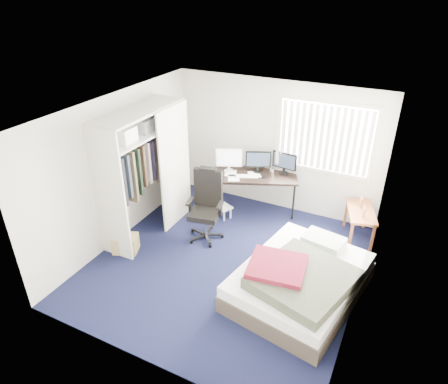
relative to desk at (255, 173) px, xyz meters
name	(u,v)px	position (x,y,z in m)	size (l,w,h in m)	color
ground	(226,263)	(0.25, -1.75, -0.80)	(4.20, 4.20, 0.00)	black
room_shell	(227,179)	(0.25, -1.75, 0.71)	(4.20, 4.20, 4.20)	silver
window_assembly	(325,138)	(1.15, 0.29, 0.80)	(1.72, 0.09, 1.32)	white
closet	(144,161)	(-1.42, -1.49, 0.55)	(0.64, 1.84, 2.22)	beige
desk	(255,173)	(0.00, 0.00, 0.00)	(1.73, 1.29, 1.23)	black
office_chair	(206,212)	(-0.40, -1.20, -0.32)	(0.69, 0.69, 1.26)	black
footstool	(224,209)	(-0.40, -0.54, -0.61)	(0.37, 0.34, 0.24)	white
nightstand	(361,214)	(2.00, -0.14, -0.28)	(0.65, 0.94, 0.76)	brown
bed	(300,280)	(1.51, -1.95, -0.51)	(1.85, 2.25, 0.67)	#3D342B
pine_box	(125,243)	(-1.40, -2.21, -0.65)	(0.39, 0.29, 0.29)	tan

